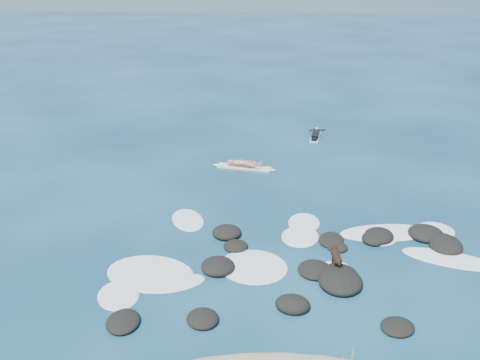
{
  "coord_description": "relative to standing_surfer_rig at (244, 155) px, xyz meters",
  "views": [
    {
      "loc": [
        -0.7,
        -17.79,
        10.39
      ],
      "look_at": [
        -1.63,
        4.0,
        0.9
      ],
      "focal_mm": 40.0,
      "sensor_mm": 36.0,
      "label": 1
    }
  ],
  "objects": [
    {
      "name": "breaking_foam",
      "position": [
        1.76,
        -8.21,
        -0.74
      ],
      "size": [
        14.36,
        7.57,
        0.12
      ],
      "color": "white",
      "rests_on": "ground"
    },
    {
      "name": "ground",
      "position": [
        1.57,
        -7.57,
        -0.75
      ],
      "size": [
        160.0,
        160.0,
        0.0
      ],
      "primitive_type": "plane",
      "color": "#0A2642",
      "rests_on": "ground"
    },
    {
      "name": "paddling_surfer_rig",
      "position": [
        4.09,
        5.11,
        -0.61
      ],
      "size": [
        1.1,
        2.37,
        0.41
      ],
      "rotation": [
        0.0,
        0.0,
        1.38
      ],
      "color": "white",
      "rests_on": "ground"
    },
    {
      "name": "dog",
      "position": [
        3.54,
        -9.2,
        -0.24
      ],
      "size": [
        0.35,
        1.19,
        0.76
      ],
      "rotation": [
        0.0,
        0.0,
        1.65
      ],
      "color": "black",
      "rests_on": "ground"
    },
    {
      "name": "reef_rocks",
      "position": [
        3.57,
        -8.92,
        -0.64
      ],
      "size": [
        12.29,
        7.26,
        0.54
      ],
      "color": "black",
      "rests_on": "ground"
    },
    {
      "name": "standing_surfer_rig",
      "position": [
        0.0,
        0.0,
        0.0
      ],
      "size": [
        3.31,
        1.11,
        1.89
      ],
      "rotation": [
        0.0,
        0.0,
        -0.2
      ],
      "color": "beige",
      "rests_on": "ground"
    }
  ]
}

